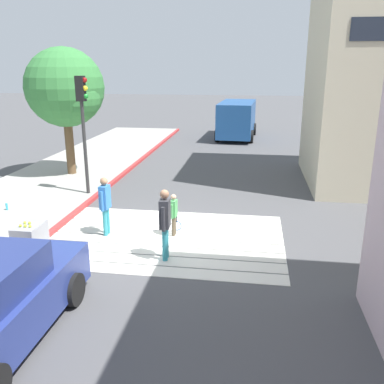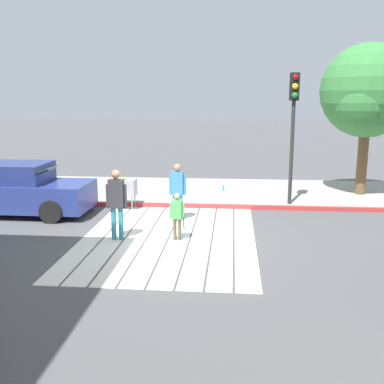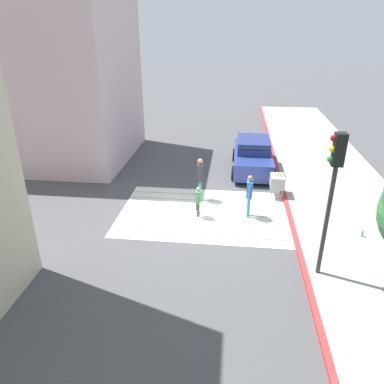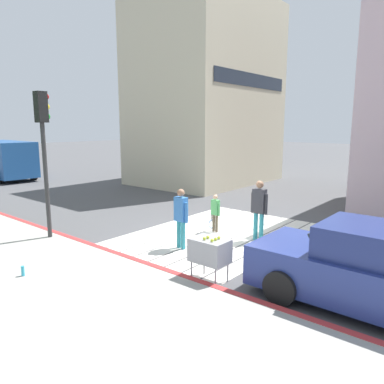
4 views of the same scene
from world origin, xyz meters
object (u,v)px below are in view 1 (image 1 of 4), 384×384
Objects in this scene: pedestrian_adult_lead at (105,202)px; pedestrian_adult_trailing at (165,220)px; street_tree at (67,90)px; pedestrian_child_with_racket at (174,213)px; traffic_light_corner at (83,112)px; tennis_ball_cart at (30,235)px; van_down_street at (237,119)px; water_bottle at (7,207)px.

pedestrian_adult_lead is 0.93× the size of pedestrian_adult_trailing.
pedestrian_child_with_racket is at bearing -46.66° from street_tree.
pedestrian_child_with_racket is (1.88, 0.23, -0.29)m from pedestrian_adult_lead.
traffic_light_corner is 2.39× the size of pedestrian_adult_trailing.
tennis_ball_cart is 3.74m from pedestrian_child_with_racket.
van_down_street is 17.22m from water_bottle.
traffic_light_corner is 2.56× the size of pedestrian_adult_lead.
pedestrian_child_with_racket is (-0.07, 1.51, -0.36)m from pedestrian_adult_trailing.
water_bottle is at bearing -112.67° from van_down_street.
traffic_light_corner is (-4.74, -13.68, 1.76)m from van_down_street.
traffic_light_corner is at bearing 119.01° from pedestrian_adult_lead.
traffic_light_corner is at bearing 97.31° from tennis_ball_cart.
pedestrian_adult_trailing is 1.55m from pedestrian_child_with_racket.
water_bottle is (-1.89, -2.18, -2.81)m from traffic_light_corner.
pedestrian_child_with_racket is at bearing 34.34° from tennis_ball_cart.
van_down_street is 19.42m from tennis_ball_cart.
pedestrian_adult_lead is at bearing -60.99° from traffic_light_corner.
van_down_street is 2.98× the size of pedestrian_adult_trailing.
traffic_light_corner reaches higher than pedestrian_adult_lead.
street_tree is at bearing 127.24° from pedestrian_adult_trailing.
street_tree is 4.41× the size of pedestrian_child_with_racket.
van_down_street reaches higher than pedestrian_adult_lead.
van_down_street reaches higher than pedestrian_child_with_racket.
water_bottle is at bearing 169.92° from pedestrian_child_with_racket.
street_tree reaches higher than traffic_light_corner.
street_tree is 2.99× the size of pedestrian_adult_trailing.
pedestrian_adult_lead is at bearing -59.11° from street_tree.
water_bottle is 4.04m from pedestrian_adult_lead.
van_down_street is 17.33m from pedestrian_adult_lead.
pedestrian_adult_trailing is at bearing 10.84° from tennis_ball_cart.
street_tree reaches higher than pedestrian_adult_trailing.
street_tree is (-6.47, -11.04, 2.35)m from van_down_street.
traffic_light_corner is 4.02m from water_bottle.
van_down_street reaches higher than pedestrian_adult_trailing.
street_tree reaches higher than water_bottle.
pedestrian_child_with_racket is at bearing -10.08° from water_bottle.
van_down_street reaches higher than water_bottle.
street_tree is at bearing -120.37° from van_down_street.
pedestrian_adult_trailing is (1.95, -1.28, 0.07)m from pedestrian_adult_lead.
tennis_ball_cart is at bearing -169.16° from pedestrian_adult_trailing.
water_bottle is at bearing 156.34° from pedestrian_adult_trailing.
tennis_ball_cart is 4.06m from water_bottle.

